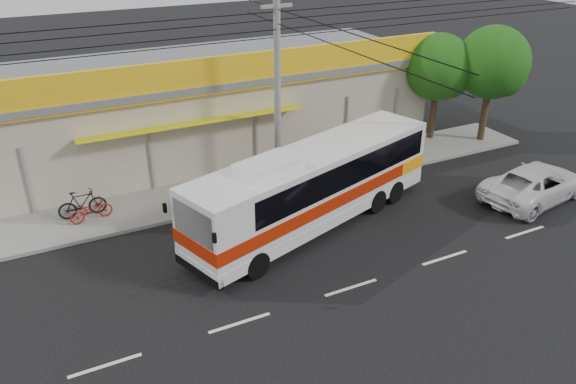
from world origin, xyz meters
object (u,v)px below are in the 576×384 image
white_car (535,183)px  tree_far (495,65)px  coach_bus (317,181)px  motorbike_dark (82,204)px  utility_pole (277,23)px  motorbike_red (91,210)px  tree_near (441,69)px

white_car → tree_far: 7.60m
coach_bus → motorbike_dark: coach_bus is taller
utility_pole → tree_far: 12.74m
coach_bus → white_car: size_ratio=2.16×
motorbike_red → tree_far: bearing=-99.0°
tree_near → motorbike_dark: bearing=-177.9°
tree_far → coach_bus: bearing=-163.2°
motorbike_red → utility_pole: size_ratio=0.05×
motorbike_red → tree_near: bearing=-94.6°
utility_pole → tree_far: size_ratio=5.51×
motorbike_red → tree_near: size_ratio=0.30×
coach_bus → white_car: bearing=-32.0°
motorbike_red → utility_pole: 10.46m
white_car → coach_bus: bearing=66.6°
utility_pole → tree_far: utility_pole is taller
motorbike_red → white_car: size_ratio=0.32×
motorbike_red → motorbike_dark: size_ratio=0.89×
motorbike_red → white_car: 18.59m
coach_bus → motorbike_dark: (-8.27, 4.50, -1.16)m
motorbike_dark → white_car: 18.99m
coach_bus → motorbike_red: coach_bus is taller
motorbike_red → tree_far: (20.43, -0.28, 3.58)m
coach_bus → tree_near: 11.56m
tree_near → motorbike_red: bearing=-176.4°
motorbike_red → coach_bus: bearing=-124.9°
coach_bus → tree_near: size_ratio=2.02×
coach_bus → utility_pole: (0.04, 3.62, 5.36)m
tree_near → tree_far: bearing=-32.2°
motorbike_dark → white_car: white_car is taller
coach_bus → utility_pole: utility_pole is taller
tree_near → coach_bus: bearing=-153.0°
motorbike_red → utility_pole: utility_pole is taller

